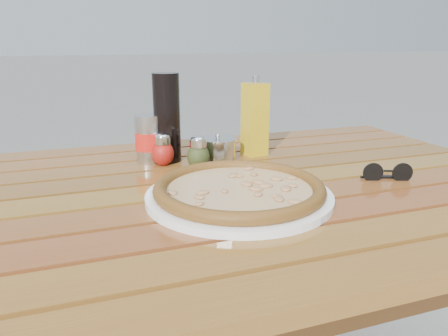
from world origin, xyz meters
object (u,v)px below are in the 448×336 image
object	(u,v)px
table	(227,217)
plate	(239,196)
olive_oil_cruet	(255,119)
soda_can	(149,139)
pepper_shaker	(163,150)
dark_bottle	(167,118)
sunglasses	(387,173)
pizza	(239,188)
oregano_shaker	(198,153)
parmesan_tin	(218,149)

from	to	relation	value
table	plate	world-z (taller)	plate
plate	olive_oil_cruet	bearing A→B (deg)	61.83
table	soda_can	distance (m)	0.29
plate	pepper_shaker	xyz separation A→B (m)	(-0.09, 0.29, 0.03)
dark_bottle	sunglasses	bearing A→B (deg)	-37.35
table	olive_oil_cruet	xyz separation A→B (m)	(0.15, 0.21, 0.17)
table	pizza	distance (m)	0.14
pizza	soda_can	size ratio (longest dim) A/B	3.81
soda_can	sunglasses	bearing A→B (deg)	-34.72
pepper_shaker	oregano_shaker	world-z (taller)	same
table	dark_bottle	world-z (taller)	dark_bottle
olive_oil_cruet	sunglasses	distance (m)	0.36
parmesan_tin	sunglasses	bearing A→B (deg)	-42.56
parmesan_tin	soda_can	bearing A→B (deg)	164.02
pizza	parmesan_tin	bearing A→B (deg)	79.51
oregano_shaker	olive_oil_cruet	size ratio (longest dim) A/B	0.39
oregano_shaker	parmesan_tin	bearing A→B (deg)	37.63
sunglasses	pepper_shaker	bearing A→B (deg)	167.68
oregano_shaker	dark_bottle	world-z (taller)	dark_bottle
table	parmesan_tin	distance (m)	0.21
table	pizza	xyz separation A→B (m)	(-0.01, -0.10, 0.10)
plate	dark_bottle	distance (m)	0.34
pepper_shaker	dark_bottle	world-z (taller)	dark_bottle
pepper_shaker	oregano_shaker	distance (m)	0.09
pizza	sunglasses	distance (m)	0.35
dark_bottle	parmesan_tin	xyz separation A→B (m)	(0.12, -0.04, -0.08)
pepper_shaker	olive_oil_cruet	world-z (taller)	olive_oil_cruet
plate	pepper_shaker	size ratio (longest dim) A/B	4.39
olive_oil_cruet	parmesan_tin	bearing A→B (deg)	-165.81
pepper_shaker	soda_can	distance (m)	0.05
table	pepper_shaker	xyz separation A→B (m)	(-0.10, 0.19, 0.11)
plate	pepper_shaker	bearing A→B (deg)	107.03
pepper_shaker	dark_bottle	size ratio (longest dim) A/B	0.37
table	oregano_shaker	size ratio (longest dim) A/B	17.07
olive_oil_cruet	dark_bottle	bearing A→B (deg)	176.17
plate	pepper_shaker	distance (m)	0.30
olive_oil_cruet	parmesan_tin	distance (m)	0.13
plate	dark_bottle	world-z (taller)	dark_bottle
oregano_shaker	sunglasses	xyz separation A→B (m)	(0.37, -0.22, -0.02)
pizza	parmesan_tin	size ratio (longest dim) A/B	4.65
olive_oil_cruet	parmesan_tin	size ratio (longest dim) A/B	2.14
parmesan_tin	pizza	bearing A→B (deg)	-100.49
pepper_shaker	pizza	bearing A→B (deg)	-72.97
soda_can	parmesan_tin	size ratio (longest dim) A/B	1.22
table	sunglasses	bearing A→B (deg)	-15.33
plate	sunglasses	size ratio (longest dim) A/B	3.27
oregano_shaker	parmesan_tin	world-z (taller)	oregano_shaker
soda_can	olive_oil_cruet	bearing A→B (deg)	-3.90
pepper_shaker	sunglasses	bearing A→B (deg)	-32.82
pepper_shaker	table	bearing A→B (deg)	-62.56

